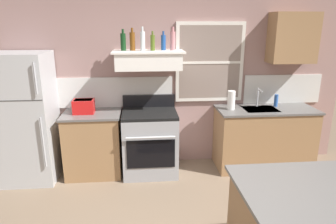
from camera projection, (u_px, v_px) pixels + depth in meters
back_wall at (167, 76)px, 4.46m from camera, size 5.40×0.11×2.70m
refrigerator at (27, 118)px, 4.06m from camera, size 0.70×0.72×1.75m
counter_left_of_stove at (94, 143)px, 4.31m from camera, size 0.79×0.63×0.91m
toaster at (84, 106)px, 4.14m from camera, size 0.30×0.20×0.19m
stove_range at (150, 142)px, 4.34m from camera, size 0.76×0.69×1.09m
range_hood_shelf at (148, 60)px, 4.11m from camera, size 0.96×0.52×0.24m
bottle_dark_green_wine at (123, 42)px, 4.04m from camera, size 0.07×0.07×0.28m
bottle_amber_wine at (132, 41)px, 4.05m from camera, size 0.07×0.07×0.30m
bottle_clear_tall at (143, 41)px, 4.03m from camera, size 0.06×0.06×0.31m
bottle_olive_oil_square at (153, 42)px, 4.05m from camera, size 0.06×0.06×0.26m
bottle_blue_liqueur at (163, 42)px, 4.11m from camera, size 0.07×0.07×0.25m
bottle_rose_pink at (173, 40)px, 4.11m from camera, size 0.07×0.07×0.31m
counter_right_with_sink at (264, 138)px, 4.52m from camera, size 1.43×0.63×0.91m
sink_faucet at (258, 95)px, 4.43m from camera, size 0.03×0.17×0.28m
paper_towel_roll at (231, 100)px, 4.31m from camera, size 0.11×0.11×0.27m
dish_soap_bottle at (276, 100)px, 4.48m from camera, size 0.06×0.06×0.18m
upper_cabinet_right at (293, 38)px, 4.28m from camera, size 0.64×0.32×0.70m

